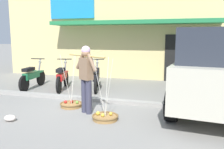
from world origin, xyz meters
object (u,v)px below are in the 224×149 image
(motorcycle_nearest_shop, at_px, (32,76))
(fruit_basket_right_side, at_px, (105,117))
(parked_truck, at_px, (219,67))
(motorcycle_second_in_row, at_px, (62,77))
(fruit_vendor, at_px, (86,75))
(plastic_litter_bag, at_px, (10,118))
(motorcycle_third_in_row, at_px, (96,78))
(fruit_basket_left_side, at_px, (71,104))

(motorcycle_nearest_shop, bearing_deg, fruit_basket_right_side, -33.85)
(parked_truck, bearing_deg, fruit_basket_right_side, -146.22)
(motorcycle_second_in_row, bearing_deg, fruit_vendor, -49.90)
(motorcycle_second_in_row, height_order, plastic_litter_bag, motorcycle_second_in_row)
(fruit_vendor, relative_size, parked_truck, 0.34)
(motorcycle_second_in_row, bearing_deg, motorcycle_nearest_shop, -171.41)
(fruit_vendor, relative_size, motorcycle_nearest_shop, 0.93)
(motorcycle_second_in_row, bearing_deg, fruit_basket_right_side, -46.20)
(motorcycle_third_in_row, distance_m, plastic_litter_bag, 3.75)
(fruit_basket_right_side, height_order, motorcycle_nearest_shop, fruit_basket_right_side)
(motorcycle_third_in_row, height_order, plastic_litter_bag, motorcycle_third_in_row)
(fruit_basket_right_side, height_order, motorcycle_second_in_row, fruit_basket_right_side)
(fruit_basket_right_side, bearing_deg, motorcycle_nearest_shop, 146.15)
(fruit_vendor, height_order, plastic_litter_bag, fruit_vendor)
(parked_truck, xyz_separation_m, plastic_litter_bag, (-4.64, -2.43, -1.06))
(fruit_basket_right_side, xyz_separation_m, parked_truck, (2.57, 1.72, 1.06))
(motorcycle_second_in_row, height_order, motorcycle_third_in_row, same)
(motorcycle_third_in_row, bearing_deg, fruit_vendor, -74.65)
(motorcycle_second_in_row, relative_size, motorcycle_third_in_row, 1.00)
(parked_truck, bearing_deg, motorcycle_nearest_shop, 173.24)
(fruit_basket_left_side, bearing_deg, plastic_litter_bag, -120.43)
(fruit_basket_right_side, height_order, parked_truck, parked_truck)
(fruit_basket_right_side, bearing_deg, plastic_litter_bag, -161.11)
(parked_truck, bearing_deg, plastic_litter_bag, -152.38)
(fruit_basket_right_side, relative_size, parked_truck, 0.29)
(fruit_basket_left_side, bearing_deg, fruit_vendor, -30.55)
(parked_truck, distance_m, plastic_litter_bag, 5.34)
(fruit_basket_left_side, xyz_separation_m, fruit_basket_right_side, (1.23, -0.72, -0.00))
(fruit_basket_left_side, xyz_separation_m, plastic_litter_bag, (-0.84, -1.43, -0.00))
(fruit_basket_left_side, xyz_separation_m, motorcycle_third_in_row, (-0.09, 2.22, 0.38))
(fruit_basket_left_side, bearing_deg, motorcycle_second_in_row, 124.22)
(motorcycle_nearest_shop, distance_m, motorcycle_third_in_row, 2.40)
(fruit_vendor, relative_size, fruit_basket_right_side, 1.17)
(fruit_basket_left_side, bearing_deg, fruit_basket_right_side, -30.56)
(fruit_basket_left_side, bearing_deg, motorcycle_third_in_row, 92.43)
(motorcycle_third_in_row, xyz_separation_m, parked_truck, (3.89, -1.23, 0.68))
(fruit_basket_left_side, distance_m, plastic_litter_bag, 1.66)
(motorcycle_second_in_row, xyz_separation_m, parked_truck, (5.09, -0.91, 0.68))
(fruit_basket_right_side, distance_m, motorcycle_nearest_shop, 4.43)
(fruit_vendor, height_order, parked_truck, parked_truck)
(fruit_basket_right_side, height_order, plastic_litter_bag, fruit_basket_right_side)
(motorcycle_nearest_shop, height_order, motorcycle_second_in_row, same)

